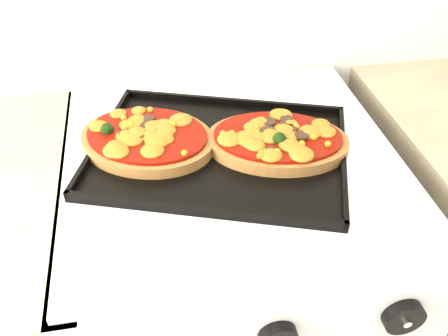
{
  "coord_description": "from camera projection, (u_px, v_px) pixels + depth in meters",
  "views": [
    {
      "loc": [
        -0.18,
        1.01,
        1.45
      ],
      "look_at": [
        -0.07,
        1.66,
        0.92
      ],
      "focal_mm": 40.0,
      "sensor_mm": 36.0,
      "label": 1
    }
  ],
  "objects": [
    {
      "name": "knob_right",
      "position": [
        403.0,
        317.0,
        0.69
      ],
      "size": [
        0.06,
        0.02,
        0.06
      ],
      "primitive_type": "cylinder",
      "rotation": [
        1.57,
        0.0,
        0.0
      ],
      "color": "black",
      "rests_on": "control_panel"
    },
    {
      "name": "baking_tray",
      "position": [
        219.0,
        150.0,
        0.88
      ],
      "size": [
        0.52,
        0.45,
        0.02
      ],
      "primitive_type": "cube",
      "rotation": [
        0.0,
        0.0,
        -0.34
      ],
      "color": "black",
      "rests_on": "stove"
    },
    {
      "name": "control_panel",
      "position": [
        275.0,
        325.0,
        0.68
      ],
      "size": [
        0.6,
        0.02,
        0.09
      ],
      "primitive_type": "cube",
      "color": "silver",
      "rests_on": "stove"
    },
    {
      "name": "pizza_left",
      "position": [
        147.0,
        137.0,
        0.88
      ],
      "size": [
        0.3,
        0.27,
        0.04
      ],
      "primitive_type": null,
      "rotation": [
        0.0,
        0.0,
        -0.46
      ],
      "color": "#9B6535",
      "rests_on": "baking_tray"
    },
    {
      "name": "stove",
      "position": [
        230.0,
        309.0,
        1.17
      ],
      "size": [
        0.6,
        0.6,
        0.91
      ],
      "primitive_type": "cube",
      "color": "silver",
      "rests_on": "floor"
    },
    {
      "name": "pizza_right",
      "position": [
        277.0,
        139.0,
        0.87
      ],
      "size": [
        0.28,
        0.23,
        0.04
      ],
      "primitive_type": null,
      "rotation": [
        0.0,
        0.0,
        -0.26
      ],
      "color": "#9B6535",
      "rests_on": "baking_tray"
    }
  ]
}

